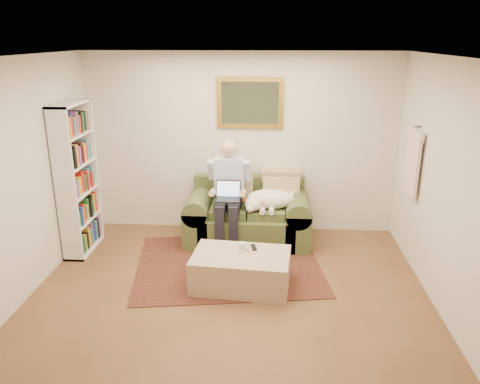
# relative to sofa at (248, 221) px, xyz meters

# --- Properties ---
(room_shell) EXTENTS (4.51, 5.00, 2.61)m
(room_shell) POSITION_rel_sofa_xyz_m (-0.13, -1.67, 1.00)
(room_shell) COLOR brown
(room_shell) RESTS_ON ground
(rug) EXTENTS (2.56, 2.17, 0.01)m
(rug) POSITION_rel_sofa_xyz_m (-0.21, -0.78, -0.29)
(rug) COLOR black
(rug) RESTS_ON room_shell
(sofa) EXTENTS (1.73, 0.88, 1.04)m
(sofa) POSITION_rel_sofa_xyz_m (0.00, 0.00, 0.00)
(sofa) COLOR #4D5B30
(sofa) RESTS_ON room_shell
(seated_man) EXTENTS (0.57, 0.82, 1.46)m
(seated_man) POSITION_rel_sofa_xyz_m (-0.26, -0.16, 0.43)
(seated_man) COLOR #8C99D8
(seated_man) RESTS_ON sofa
(laptop) EXTENTS (0.34, 0.27, 0.24)m
(laptop) POSITION_rel_sofa_xyz_m (-0.26, -0.23, 0.47)
(laptop) COLOR black
(laptop) RESTS_ON seated_man
(sleeping_dog) EXTENTS (0.71, 0.45, 0.27)m
(sleeping_dog) POSITION_rel_sofa_xyz_m (0.31, -0.09, 0.36)
(sleeping_dog) COLOR white
(sleeping_dog) RESTS_ON sofa
(ottoman) EXTENTS (1.17, 0.80, 0.40)m
(ottoman) POSITION_rel_sofa_xyz_m (-0.01, -1.30, -0.10)
(ottoman) COLOR tan
(ottoman) RESTS_ON room_shell
(coffee_mug) EXTENTS (0.08, 0.08, 0.10)m
(coffee_mug) POSITION_rel_sofa_xyz_m (-0.00, -1.20, 0.15)
(coffee_mug) COLOR white
(coffee_mug) RESTS_ON ottoman
(tv_remote) EXTENTS (0.08, 0.16, 0.02)m
(tv_remote) POSITION_rel_sofa_xyz_m (0.13, -1.12, 0.11)
(tv_remote) COLOR black
(tv_remote) RESTS_ON ottoman
(bookshelf) EXTENTS (0.28, 0.80, 2.00)m
(bookshelf) POSITION_rel_sofa_xyz_m (-2.23, -0.43, 0.70)
(bookshelf) COLOR white
(bookshelf) RESTS_ON room_shell
(wall_mirror) EXTENTS (0.94, 0.04, 0.72)m
(wall_mirror) POSITION_rel_sofa_xyz_m (0.00, 0.44, 1.60)
(wall_mirror) COLOR gold
(wall_mirror) RESTS_ON room_shell
(hanging_shirt) EXTENTS (0.06, 0.52, 0.90)m
(hanging_shirt) POSITION_rel_sofa_xyz_m (2.06, -0.43, 1.05)
(hanging_shirt) COLOR #FDDBD1
(hanging_shirt) RESTS_ON room_shell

